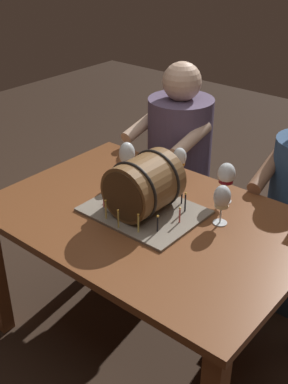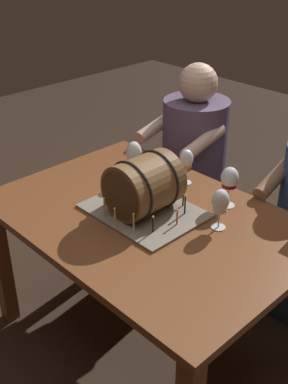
{
  "view_description": "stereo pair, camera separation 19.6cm",
  "coord_description": "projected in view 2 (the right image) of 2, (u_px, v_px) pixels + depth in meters",
  "views": [
    {
      "loc": [
        1.12,
        -1.37,
        1.84
      ],
      "look_at": [
        -0.03,
        0.01,
        0.84
      ],
      "focal_mm": 45.23,
      "sensor_mm": 36.0,
      "label": 1
    },
    {
      "loc": [
        1.26,
        -1.24,
        1.84
      ],
      "look_at": [
        -0.03,
        0.01,
        0.84
      ],
      "focal_mm": 45.23,
      "sensor_mm": 36.0,
      "label": 2
    }
  ],
  "objects": [
    {
      "name": "wine_glass_amber",
      "position": [
        186.0,
        160.0,
        2.28
      ],
      "size": [
        0.07,
        0.07,
        0.18
      ],
      "color": "white",
      "rests_on": "dining_table"
    },
    {
      "name": "ground_plane",
      "position": [
        147.0,
        339.0,
        2.44
      ],
      "size": [
        8.0,
        8.0,
        0.0
      ],
      "primitive_type": "plane",
      "color": "#332319"
    },
    {
      "name": "wine_glass_empty",
      "position": [
        134.0,
        154.0,
        2.3
      ],
      "size": [
        0.08,
        0.08,
        0.2
      ],
      "color": "white",
      "rests_on": "dining_table"
    },
    {
      "name": "dining_table",
      "position": [
        147.0,
        235.0,
        2.13
      ],
      "size": [
        1.36,
        0.94,
        0.74
      ],
      "color": "brown",
      "rests_on": "ground"
    },
    {
      "name": "wine_glass_white",
      "position": [
        220.0,
        203.0,
        1.94
      ],
      "size": [
        0.07,
        0.07,
        0.18
      ],
      "color": "white",
      "rests_on": "dining_table"
    },
    {
      "name": "wine_glass_red",
      "position": [
        230.0,
        179.0,
        2.09
      ],
      "size": [
        0.08,
        0.08,
        0.19
      ],
      "color": "white",
      "rests_on": "dining_table"
    },
    {
      "name": "beer_pint",
      "position": [
        115.0,
        196.0,
        2.11
      ],
      "size": [
        0.08,
        0.08,
        0.13
      ],
      "color": "white",
      "rests_on": "dining_table"
    },
    {
      "name": "person_seated_left",
      "position": [
        193.0,
        168.0,
        2.85
      ],
      "size": [
        0.41,
        0.48,
        1.19
      ],
      "color": "#372D40",
      "rests_on": "ground"
    },
    {
      "name": "barrel_cake",
      "position": [
        144.0,
        188.0,
        2.05
      ],
      "size": [
        0.49,
        0.38,
        0.27
      ],
      "color": "gray",
      "rests_on": "dining_table"
    }
  ]
}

